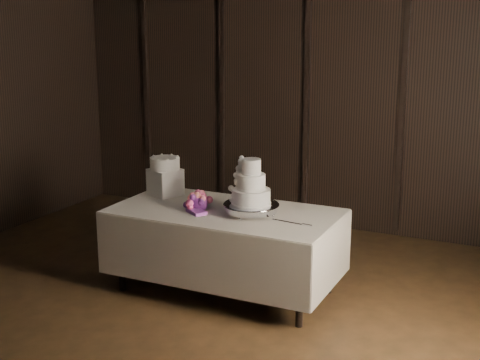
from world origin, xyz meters
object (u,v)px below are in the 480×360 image
bouquet (198,202)px  small_cake (165,163)px  cake_stand (251,209)px  wedding_cake (247,186)px  display_table (225,247)px  box_pedestal (165,182)px

bouquet → small_cake: 0.64m
cake_stand → small_cake: (-1.01, 0.23, 0.26)m
bouquet → wedding_cake: bearing=5.9°
cake_stand → wedding_cake: bearing=-150.3°
display_table → small_cake: 1.02m
display_table → bouquet: bouquet is taller
small_cake → box_pedestal: bearing=0.0°
box_pedestal → small_cake: size_ratio=0.93×
bouquet → box_pedestal: bearing=150.9°
wedding_cake → box_pedestal: 1.01m
display_table → small_cake: small_cake is taller
wedding_cake → cake_stand: bearing=31.2°
display_table → bouquet: (-0.23, -0.07, 0.41)m
display_table → box_pedestal: bearing=162.7°
cake_stand → wedding_cake: wedding_cake is taller
bouquet → small_cake: bearing=150.9°
cake_stand → wedding_cake: (-0.03, -0.02, 0.20)m
wedding_cake → bouquet: bearing=-172.6°
wedding_cake → box_pedestal: wedding_cake is taller
box_pedestal → wedding_cake: bearing=-13.9°
wedding_cake → bouquet: 0.49m
bouquet → box_pedestal: 0.60m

